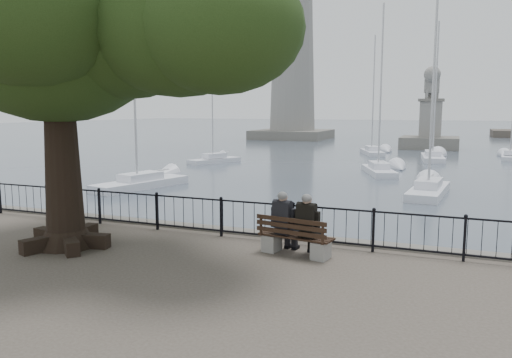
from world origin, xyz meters
The scene contains 15 objects.
harbor centered at (0.00, 3.00, -0.50)m, with size 260.00×260.00×1.20m.
railing centered at (0.00, 2.50, 0.56)m, with size 22.06×0.06×1.00m.
bench centered at (1.35, 1.55, 0.33)m, with size 1.83×0.81×0.93m.
person_left centered at (1.06, 1.70, 0.68)m, with size 0.49×0.78×1.48m.
person_right centered at (1.67, 1.60, 0.68)m, with size 0.49×0.78×1.48m.
tree centered at (-3.38, 0.31, 5.36)m, with size 9.98×6.97×8.15m.
lighthouse centered at (-18.00, 62.00, 12.53)m, with size 10.51×10.51×31.99m.
lion_monument centered at (2.00, 49.93, 1.29)m, with size 6.19×6.19×9.08m.
sailboat_a centered at (-11.57, 14.01, -0.66)m, with size 3.05×6.15×12.04m.
sailboat_b centered at (-0.06, 25.17, -0.66)m, with size 3.15×5.39×11.37m.
sailboat_c centered at (3.54, 17.47, -0.69)m, with size 2.00×5.63×10.41m.
sailboat_e centered at (-13.63, 27.34, -0.66)m, with size 3.08×4.86×10.91m.
sailboat_f centered at (2.94, 36.08, -0.67)m, with size 2.29×6.14×11.81m.
sailboat_g centered at (9.22, 39.82, -0.72)m, with size 1.66×4.76×8.52m.
sailboat_h centered at (-2.81, 39.98, -0.66)m, with size 3.16×5.39×11.49m.
Camera 1 is at (4.70, -9.24, 3.37)m, focal length 35.00 mm.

